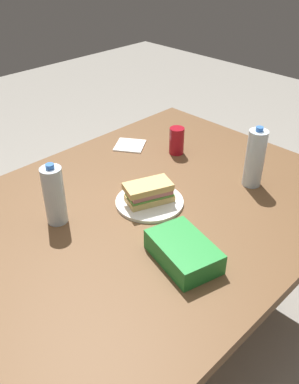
# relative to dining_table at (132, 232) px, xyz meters

# --- Properties ---
(ground_plane) EXTENTS (8.00, 8.00, 0.00)m
(ground_plane) POSITION_rel_dining_table_xyz_m (0.00, 0.00, -0.68)
(ground_plane) COLOR gray
(dining_table) EXTENTS (1.70, 1.16, 0.75)m
(dining_table) POSITION_rel_dining_table_xyz_m (0.00, 0.00, 0.00)
(dining_table) COLOR brown
(dining_table) RESTS_ON ground_plane
(paper_plate) EXTENTS (0.25, 0.25, 0.01)m
(paper_plate) POSITION_rel_dining_table_xyz_m (-0.10, -0.01, 0.08)
(paper_plate) COLOR white
(paper_plate) RESTS_ON dining_table
(sandwich) EXTENTS (0.20, 0.15, 0.08)m
(sandwich) POSITION_rel_dining_table_xyz_m (-0.09, -0.00, 0.13)
(sandwich) COLOR #DBB26B
(sandwich) RESTS_ON paper_plate
(soda_can_red) EXTENTS (0.07, 0.07, 0.12)m
(soda_can_red) POSITION_rel_dining_table_xyz_m (-0.47, -0.20, 0.14)
(soda_can_red) COLOR maroon
(soda_can_red) RESTS_ON dining_table
(chip_bag) EXTENTS (0.20, 0.26, 0.07)m
(chip_bag) POSITION_rel_dining_table_xyz_m (0.05, 0.29, 0.11)
(chip_bag) COLOR #268C38
(chip_bag) RESTS_ON dining_table
(water_bottle_tall) EXTENTS (0.07, 0.07, 0.25)m
(water_bottle_tall) POSITION_rel_dining_table_xyz_m (-0.48, 0.19, 0.19)
(water_bottle_tall) COLOR silver
(water_bottle_tall) RESTS_ON dining_table
(water_bottle_spare) EXTENTS (0.07, 0.07, 0.23)m
(water_bottle_spare) POSITION_rel_dining_table_xyz_m (0.20, -0.16, 0.18)
(water_bottle_spare) COLOR silver
(water_bottle_spare) RESTS_ON dining_table
(paper_napkin) EXTENTS (0.18, 0.18, 0.01)m
(paper_napkin) POSITION_rel_dining_table_xyz_m (-0.36, -0.40, 0.08)
(paper_napkin) COLOR white
(paper_napkin) RESTS_ON dining_table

